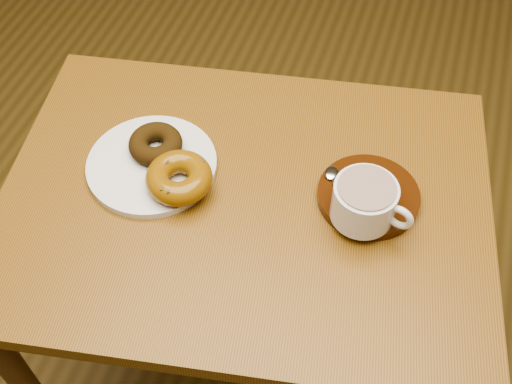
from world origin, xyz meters
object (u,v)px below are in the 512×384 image
(donut_plate, at_px, (152,165))
(coffee_cup, at_px, (365,202))
(cafe_table, at_px, (245,238))
(saucer, at_px, (368,196))

(donut_plate, xyz_separation_m, coffee_cup, (0.36, -0.00, 0.05))
(cafe_table, distance_m, saucer, 0.24)
(cafe_table, relative_size, donut_plate, 4.04)
(cafe_table, distance_m, donut_plate, 0.21)
(donut_plate, xyz_separation_m, saucer, (0.36, 0.04, 0.00))
(donut_plate, relative_size, saucer, 1.33)
(saucer, bearing_deg, cafe_table, -163.98)
(cafe_table, relative_size, saucer, 5.37)
(donut_plate, bearing_deg, cafe_table, -4.27)
(saucer, bearing_deg, donut_plate, -173.23)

